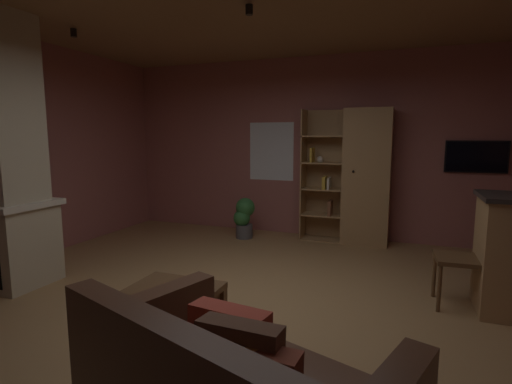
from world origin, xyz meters
TOP-DOWN VIEW (x-y plane):
  - floor at (0.00, 0.00)m, footprint 6.34×6.02m
  - wall_back at (0.00, 3.04)m, footprint 6.46×0.06m
  - window_pane_back at (-0.70, 3.01)m, footprint 0.75×0.01m
  - stone_fireplace at (-2.62, -0.25)m, footprint 0.92×0.75m
  - bookshelf_cabinet at (0.76, 2.77)m, footprint 1.29×0.41m
  - coffee_table at (-0.31, -0.66)m, footprint 0.70×0.60m
  - table_book_0 at (-0.33, -0.68)m, footprint 0.12×0.12m
  - dining_chair at (1.96, 0.80)m, footprint 0.44×0.44m
  - potted_floor_plant at (-0.97, 2.44)m, footprint 0.32×0.34m
  - wall_mounted_tv at (2.28, 2.98)m, footprint 0.79×0.06m
  - track_light_spot_0 at (-2.23, 0.46)m, footprint 0.07×0.07m
  - track_light_spot_1 at (-0.07, 0.40)m, footprint 0.07×0.07m

SIDE VIEW (x-z plane):
  - floor at x=0.00m, z-range -0.02..0.00m
  - coffee_table at x=-0.31m, z-range 0.12..0.53m
  - potted_floor_plant at x=-0.97m, z-range 0.03..0.66m
  - table_book_0 at x=-0.33m, z-range 0.41..0.44m
  - dining_chair at x=1.96m, z-range 0.07..0.99m
  - bookshelf_cabinet at x=0.76m, z-range -0.01..1.98m
  - stone_fireplace at x=-2.62m, z-range -0.14..2.69m
  - wall_mounted_tv at x=2.28m, z-range 1.09..1.54m
  - window_pane_back at x=-0.70m, z-range 0.87..1.82m
  - wall_back at x=0.00m, z-range 0.00..2.83m
  - track_light_spot_0 at x=-2.23m, z-range 2.71..2.80m
  - track_light_spot_1 at x=-0.07m, z-range 2.71..2.80m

